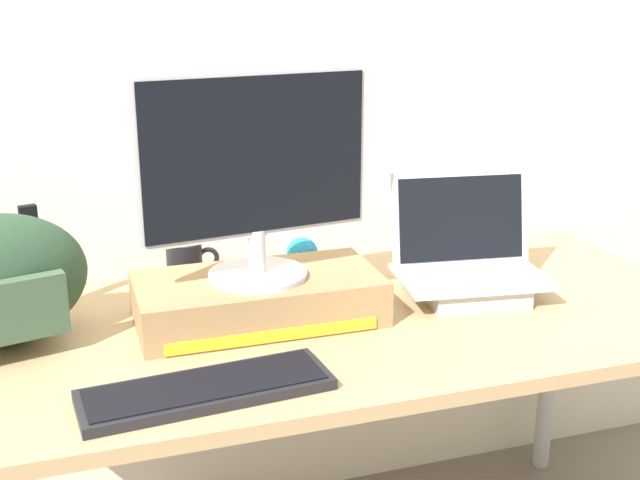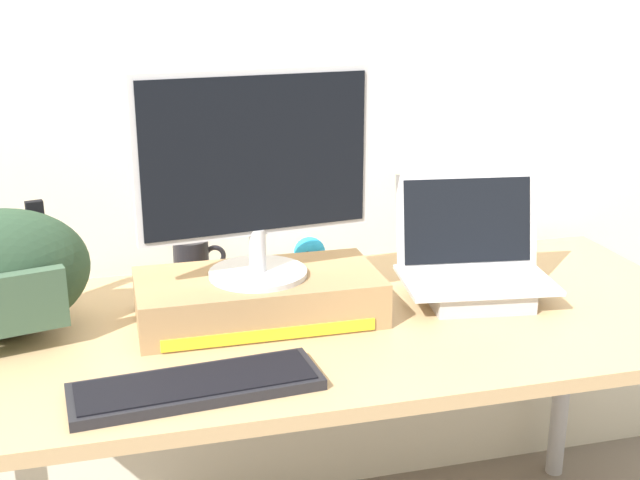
% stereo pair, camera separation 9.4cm
% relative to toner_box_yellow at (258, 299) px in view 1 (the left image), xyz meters
% --- Properties ---
extents(back_wall, '(7.00, 0.10, 2.60)m').
position_rel_toner_box_yellow_xyz_m(back_wall, '(0.13, 0.45, 0.52)').
color(back_wall, silver).
rests_on(back_wall, ground).
extents(desk, '(1.76, 0.77, 0.73)m').
position_rel_toner_box_yellow_xyz_m(desk, '(0.13, -0.04, -0.12)').
color(desk, tan).
rests_on(desk, ground).
extents(toner_box_yellow, '(0.52, 0.26, 0.10)m').
position_rel_toner_box_yellow_xyz_m(toner_box_yellow, '(0.00, 0.00, 0.00)').
color(toner_box_yellow, '#9E7A51').
rests_on(toner_box_yellow, desk).
extents(desktop_monitor, '(0.50, 0.21, 0.44)m').
position_rel_toner_box_yellow_xyz_m(desktop_monitor, '(0.00, -0.00, 0.28)').
color(desktop_monitor, silver).
rests_on(desktop_monitor, toner_box_yellow).
extents(open_laptop, '(0.36, 0.27, 0.27)m').
position_rel_toner_box_yellow_xyz_m(open_laptop, '(0.50, -0.01, 0.01)').
color(open_laptop, '#ADADB2').
rests_on(open_laptop, desk).
extents(external_keyboard, '(0.45, 0.18, 0.02)m').
position_rel_toner_box_yellow_xyz_m(external_keyboard, '(-0.17, -0.30, -0.04)').
color(external_keyboard, black).
rests_on(external_keyboard, desk).
extents(coffee_mug, '(0.13, 0.09, 0.10)m').
position_rel_toner_box_yellow_xyz_m(coffee_mug, '(-0.11, 0.27, 0.00)').
color(coffee_mug, black).
rests_on(coffee_mug, desk).
extents(plush_toy, '(0.08, 0.08, 0.08)m').
position_rel_toner_box_yellow_xyz_m(plush_toy, '(0.18, 0.29, -0.01)').
color(plush_toy, '#2393CC').
rests_on(plush_toy, desk).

